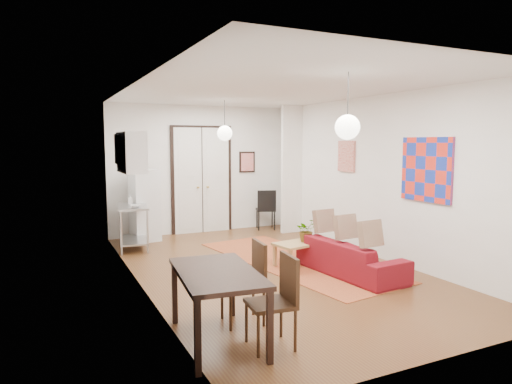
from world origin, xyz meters
name	(u,v)px	position (x,y,z in m)	size (l,w,h in m)	color
floor	(270,269)	(0.00, 0.00, 0.00)	(7.00, 7.00, 0.00)	brown
ceiling	(271,89)	(0.00, 0.00, 2.90)	(4.20, 7.00, 0.02)	silver
wall_back	(201,169)	(0.00, 3.50, 1.45)	(4.20, 0.02, 2.90)	white
wall_front	(445,210)	(0.00, -3.50, 1.45)	(4.20, 0.02, 2.90)	white
wall_left	(139,186)	(-2.10, 0.00, 1.45)	(0.02, 7.00, 2.90)	white
wall_right	(374,177)	(2.10, 0.00, 1.45)	(0.02, 7.00, 2.90)	white
double_doors	(202,180)	(0.00, 3.46, 1.20)	(1.44, 0.06, 2.50)	white
stub_partition	(292,170)	(1.85, 2.55, 1.45)	(0.50, 0.10, 2.90)	white
wall_cabinet	(131,152)	(-1.92, 1.50, 1.90)	(0.35, 1.00, 0.70)	white
painting_popart	(426,170)	(2.08, -1.25, 1.65)	(0.05, 1.00, 1.00)	red
painting_abstract	(346,156)	(2.08, 0.80, 1.80)	(0.05, 0.50, 0.60)	beige
poster_back	(247,162)	(1.15, 3.47, 1.60)	(0.40, 0.03, 0.50)	red
print_left	(118,149)	(-2.07, 2.00, 1.95)	(0.03, 0.44, 0.54)	#9D6A41
pendant_back	(225,133)	(0.00, 2.00, 2.25)	(0.30, 0.30, 0.80)	white
pendant_front	(347,127)	(0.00, -2.00, 2.25)	(0.30, 0.30, 0.80)	white
kilim_rug	(294,261)	(0.60, 0.26, 0.01)	(1.54, 4.11, 0.01)	#B6592D
sofa	(350,257)	(0.99, -0.81, 0.28)	(1.89, 0.74, 0.55)	maroon
coffee_table	(301,245)	(0.56, -0.03, 0.35)	(0.98, 0.66, 0.40)	tan
potted_plant	(306,230)	(0.66, -0.03, 0.60)	(0.31, 0.35, 0.39)	#416C30
kitchen_counter	(133,221)	(-1.75, 2.48, 0.54)	(0.70, 1.17, 0.85)	#A2A4A7
bowl	(136,206)	(-1.75, 2.18, 0.87)	(0.20, 0.20, 0.05)	beige
soap_bottle	(130,199)	(-1.75, 2.73, 0.94)	(0.08, 0.08, 0.18)	teal
fridge	(145,205)	(-1.40, 3.07, 0.75)	(0.53, 0.53, 1.50)	silver
dining_table	(217,279)	(-1.75, -2.20, 0.67)	(0.92, 1.44, 0.76)	black
dining_chair_near	(239,275)	(-1.31, -1.76, 0.54)	(0.49, 0.66, 0.94)	#3B2312
dining_chair_far	(266,292)	(-1.31, -2.46, 0.54)	(0.49, 0.66, 0.94)	#3B2312
black_side_chair	(264,205)	(1.49, 3.24, 0.56)	(0.55, 0.56, 0.95)	black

